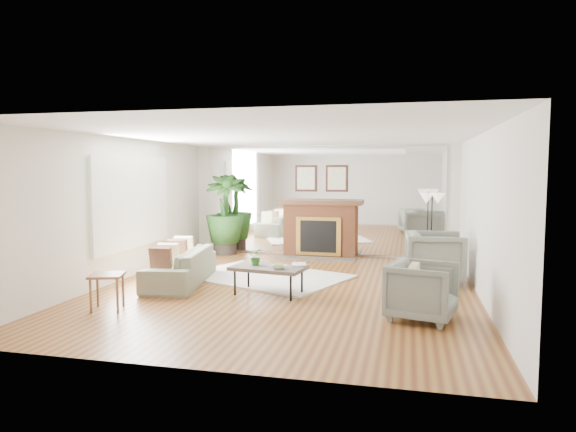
% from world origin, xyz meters
% --- Properties ---
extents(ground, '(7.00, 7.00, 0.00)m').
position_xyz_m(ground, '(0.00, 0.00, 0.00)').
color(ground, brown).
rests_on(ground, ground).
extents(wall_left, '(0.02, 7.00, 2.50)m').
position_xyz_m(wall_left, '(-2.99, 0.00, 1.25)').
color(wall_left, silver).
rests_on(wall_left, ground).
extents(wall_right, '(0.02, 7.00, 2.50)m').
position_xyz_m(wall_right, '(2.99, 0.00, 1.25)').
color(wall_right, silver).
rests_on(wall_right, ground).
extents(wall_back, '(6.00, 0.02, 2.50)m').
position_xyz_m(wall_back, '(0.00, 3.49, 1.25)').
color(wall_back, silver).
rests_on(wall_back, ground).
extents(mirror_panel, '(5.40, 0.04, 2.40)m').
position_xyz_m(mirror_panel, '(0.00, 3.47, 1.25)').
color(mirror_panel, silver).
rests_on(mirror_panel, wall_back).
extents(window_panel, '(0.04, 2.40, 1.50)m').
position_xyz_m(window_panel, '(-2.96, 0.40, 1.35)').
color(window_panel, '#B2E09E').
rests_on(window_panel, wall_left).
extents(fireplace, '(1.85, 0.83, 2.05)m').
position_xyz_m(fireplace, '(0.00, 3.26, 0.66)').
color(fireplace, brown).
rests_on(fireplace, ground).
extents(area_rug, '(3.25, 2.80, 0.03)m').
position_xyz_m(area_rug, '(-0.57, 0.84, 0.01)').
color(area_rug, silver).
rests_on(area_rug, ground).
extents(coffee_table, '(1.21, 0.82, 0.45)m').
position_xyz_m(coffee_table, '(-0.18, -0.42, 0.41)').
color(coffee_table, '#564F44').
rests_on(coffee_table, ground).
extents(sofa, '(1.09, 2.12, 0.59)m').
position_xyz_m(sofa, '(-1.85, -0.02, 0.30)').
color(sofa, gray).
rests_on(sofa, ground).
extents(armchair_back, '(1.02, 0.99, 0.88)m').
position_xyz_m(armchair_back, '(2.38, 1.07, 0.44)').
color(armchair_back, gray).
rests_on(armchair_back, ground).
extents(armchair_front, '(1.00, 0.99, 0.75)m').
position_xyz_m(armchair_front, '(2.12, -1.26, 0.38)').
color(armchair_front, gray).
rests_on(armchair_front, ground).
extents(side_table, '(0.56, 0.56, 0.50)m').
position_xyz_m(side_table, '(-2.13, -1.76, 0.42)').
color(side_table, brown).
rests_on(side_table, ground).
extents(potted_ficus, '(1.11, 1.11, 1.84)m').
position_xyz_m(potted_ficus, '(-2.19, 3.10, 0.98)').
color(potted_ficus, black).
rests_on(potted_ficus, ground).
extents(floor_lamp, '(0.48, 0.27, 1.49)m').
position_xyz_m(floor_lamp, '(2.37, 2.39, 1.27)').
color(floor_lamp, black).
rests_on(floor_lamp, ground).
extents(tabletop_plant, '(0.25, 0.22, 0.27)m').
position_xyz_m(tabletop_plant, '(-0.39, -0.38, 0.58)').
color(tabletop_plant, '#2C5E22').
rests_on(tabletop_plant, coffee_table).
extents(fruit_bowl, '(0.25, 0.25, 0.06)m').
position_xyz_m(fruit_bowl, '(0.03, -0.59, 0.48)').
color(fruit_bowl, brown).
rests_on(fruit_bowl, coffee_table).
extents(book, '(0.29, 0.34, 0.02)m').
position_xyz_m(book, '(0.16, -0.25, 0.46)').
color(book, brown).
rests_on(book, coffee_table).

